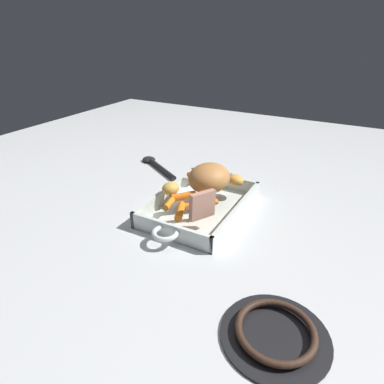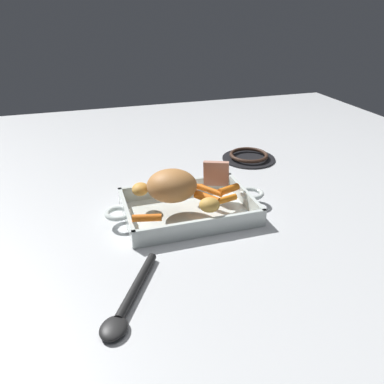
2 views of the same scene
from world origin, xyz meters
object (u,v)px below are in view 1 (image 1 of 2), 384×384
Objects in this scene: baby_carrot_southwest at (184,196)px; potato_halved at (236,180)px; roasting_dish at (200,206)px; roast_slice_thin at (202,205)px; baby_carrot_northwest at (196,172)px; potato_near_roast at (170,189)px; pork_roast at (209,178)px; baby_carrot_long at (169,203)px; baby_carrot_center_right at (210,203)px; serving_spoon at (156,165)px; baby_carrot_northeast at (193,205)px; baby_carrot_center_left at (179,211)px; stove_burner_rear at (275,333)px.

potato_halved reaches higher than baby_carrot_southwest.
roasting_dish is 6.23× the size of roast_slice_thin.
baby_carrot_northwest reaches higher than roasting_dish.
potato_near_roast is (-0.01, -0.05, 0.01)m from baby_carrot_southwest.
roasting_dish is 0.15m from baby_carrot_northwest.
pork_roast reaches higher than baby_carrot_northwest.
roast_slice_thin is 1.27× the size of baby_carrot_long.
baby_carrot_center_right and baby_carrot_northwest have the same top height.
potato_near_roast reaches higher than serving_spoon.
baby_carrot_southwest reaches higher than serving_spoon.
baby_carrot_northwest is 1.36× the size of potato_halved.
pork_roast is 0.10m from baby_carrot_southwest.
potato_near_roast is at bearing -92.02° from baby_carrot_center_right.
pork_roast is 0.35m from serving_spoon.
baby_carrot_southwest is 1.32× the size of potato_halved.
pork_roast is 0.11m from baby_carrot_northeast.
baby_carrot_northeast is at bearing 168.56° from serving_spoon.
potato_near_roast reaches higher than baby_carrot_northwest.
baby_carrot_center_right reaches higher than roasting_dish.
potato_halved is 0.23× the size of serving_spoon.
baby_carrot_center_left reaches higher than baby_carrot_northwest.
baby_carrot_long is 0.29× the size of stove_burner_rear.
potato_near_roast reaches higher than potato_halved.
potato_near_roast is (-0.04, -0.09, 0.01)m from baby_carrot_northeast.
roasting_dish is 0.14m from potato_halved.
baby_carrot_northeast is (-0.02, 0.06, -0.00)m from baby_carrot_long.
baby_carrot_center_left is 0.38m from stove_burner_rear.
baby_carrot_northeast is at bearing 2.69° from pork_roast.
potato_near_roast reaches higher than baby_carrot_center_right.
pork_roast is at bearing 130.00° from potato_near_roast.
baby_carrot_southwest is 1.30× the size of potato_near_roast.
potato_near_roast is at bearing -116.62° from roast_slice_thin.
baby_carrot_southwest is (0.08, -0.04, -0.03)m from pork_roast.
roast_slice_thin reaches higher than baby_carrot_center_left.
potato_near_roast reaches higher than baby_carrot_center_left.
baby_carrot_northeast is 0.19m from potato_halved.
roast_slice_thin is 0.06m from baby_carrot_northeast.
pork_roast is 0.15m from baby_carrot_long.
potato_halved is 0.37m from serving_spoon.
baby_carrot_center_right is 0.42m from serving_spoon.
roasting_dish is 0.44m from stove_burner_rear.
roasting_dish is at bearing -126.49° from baby_carrot_center_right.
baby_carrot_southwest reaches higher than baby_carrot_northeast.
roasting_dish is 6.43× the size of baby_carrot_northeast.
baby_carrot_center_left is at bearing -32.47° from baby_carrot_center_right.
pork_roast is at bearing -140.12° from stove_burner_rear.
baby_carrot_long is 0.22m from baby_carrot_northwest.
potato_near_roast is at bearing -69.28° from roasting_dish.
potato_halved reaches higher than stove_burner_rear.
stove_burner_rear is at bearing 41.07° from baby_carrot_northwest.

